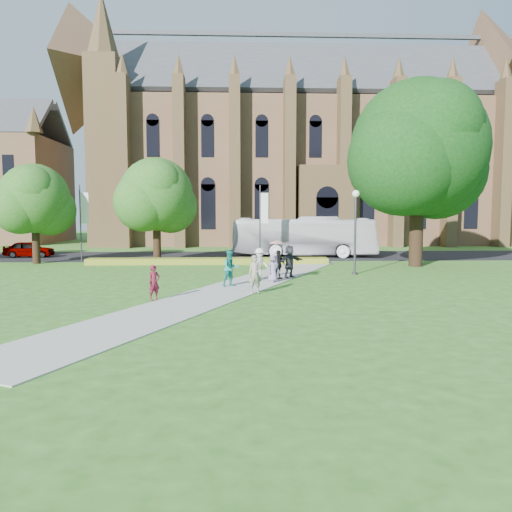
{
  "coord_description": "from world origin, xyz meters",
  "views": [
    {
      "loc": [
        0.07,
        -24.19,
        3.86
      ],
      "look_at": [
        1.13,
        1.67,
        1.6
      ],
      "focal_mm": 35.0,
      "sensor_mm": 36.0,
      "label": 1
    }
  ],
  "objects_px": {
    "tour_coach": "(304,236)",
    "car_0": "(29,249)",
    "streetlamp": "(355,222)",
    "large_tree": "(419,149)",
    "pedestrian_0": "(154,282)"
  },
  "relations": [
    {
      "from": "streetlamp",
      "to": "large_tree",
      "type": "height_order",
      "value": "large_tree"
    },
    {
      "from": "car_0",
      "to": "large_tree",
      "type": "bearing_deg",
      "value": -107.63
    },
    {
      "from": "large_tree",
      "to": "car_0",
      "type": "relative_size",
      "value": 3.23
    },
    {
      "from": "large_tree",
      "to": "streetlamp",
      "type": "bearing_deg",
      "value": -140.71
    },
    {
      "from": "streetlamp",
      "to": "large_tree",
      "type": "relative_size",
      "value": 0.4
    },
    {
      "from": "pedestrian_0",
      "to": "large_tree",
      "type": "bearing_deg",
      "value": -0.4
    },
    {
      "from": "tour_coach",
      "to": "car_0",
      "type": "distance_m",
      "value": 23.83
    },
    {
      "from": "tour_coach",
      "to": "streetlamp",
      "type": "bearing_deg",
      "value": -164.31
    },
    {
      "from": "streetlamp",
      "to": "large_tree",
      "type": "bearing_deg",
      "value": 39.29
    },
    {
      "from": "streetlamp",
      "to": "pedestrian_0",
      "type": "xyz_separation_m",
      "value": [
        -11.01,
        -8.91,
        -2.49
      ]
    },
    {
      "from": "large_tree",
      "to": "pedestrian_0",
      "type": "relative_size",
      "value": 8.57
    },
    {
      "from": "tour_coach",
      "to": "car_0",
      "type": "height_order",
      "value": "tour_coach"
    },
    {
      "from": "streetlamp",
      "to": "tour_coach",
      "type": "distance_m",
      "value": 12.94
    },
    {
      "from": "streetlamp",
      "to": "tour_coach",
      "type": "relative_size",
      "value": 0.42
    },
    {
      "from": "tour_coach",
      "to": "large_tree",
      "type": "bearing_deg",
      "value": -130.74
    }
  ]
}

